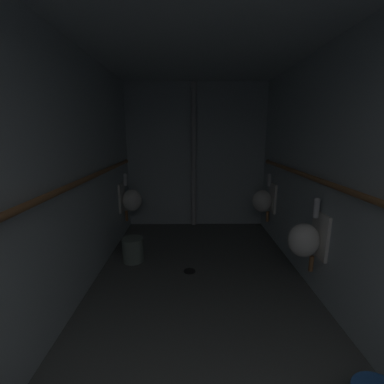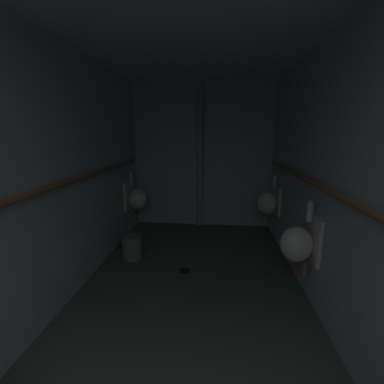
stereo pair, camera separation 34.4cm
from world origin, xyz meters
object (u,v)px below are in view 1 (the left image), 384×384
(urinal_left_mid, at_px, (131,200))
(floor_drain, at_px, (189,271))
(urinal_right_mid, at_px, (306,239))
(standpipe_back_wall, at_px, (194,157))
(waste_bin, at_px, (133,250))
(urinal_right_far, at_px, (263,200))

(urinal_left_mid, distance_m, floor_drain, 1.54)
(urinal_right_mid, xyz_separation_m, standpipe_back_wall, (-1.06, 2.00, 0.61))
(urinal_left_mid, bearing_deg, standpipe_back_wall, 25.10)
(urinal_right_mid, height_order, floor_drain, urinal_right_mid)
(waste_bin, bearing_deg, floor_drain, -20.49)
(floor_drain, relative_size, waste_bin, 0.46)
(urinal_left_mid, distance_m, urinal_right_far, 2.04)
(urinal_right_far, xyz_separation_m, standpipe_back_wall, (-1.06, 0.51, 0.61))
(urinal_right_far, bearing_deg, urinal_left_mid, 178.53)
(urinal_left_mid, relative_size, urinal_right_mid, 1.00)
(waste_bin, bearing_deg, urinal_right_far, 22.87)
(floor_drain, height_order, waste_bin, waste_bin)
(urinal_left_mid, height_order, floor_drain, urinal_left_mid)
(urinal_left_mid, xyz_separation_m, urinal_right_far, (2.04, -0.05, 0.00))
(floor_drain, xyz_separation_m, waste_bin, (-0.72, 0.27, 0.15))
(urinal_left_mid, relative_size, standpipe_back_wall, 0.32)
(standpipe_back_wall, height_order, floor_drain, standpipe_back_wall)
(standpipe_back_wall, relative_size, waste_bin, 7.75)
(standpipe_back_wall, bearing_deg, urinal_right_mid, -62.08)
(urinal_left_mid, relative_size, urinal_right_far, 1.00)
(urinal_right_mid, distance_m, urinal_right_far, 1.49)
(urinal_left_mid, height_order, urinal_right_far, same)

